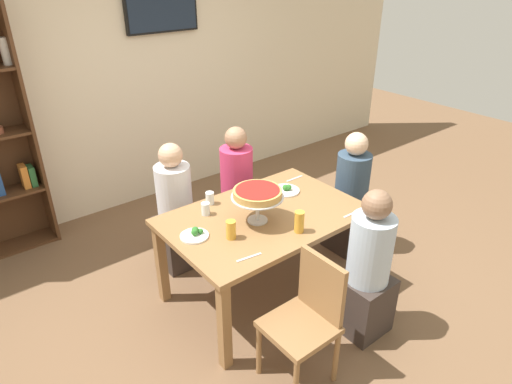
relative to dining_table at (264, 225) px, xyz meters
name	(u,v)px	position (x,y,z in m)	size (l,w,h in m)	color
ground_plane	(263,291)	(0.00, 0.00, -0.65)	(12.00, 12.00, 0.00)	brown
rear_partition	(129,74)	(0.00, 2.20, 0.75)	(8.00, 0.12, 2.80)	beige
dining_table	(264,225)	(0.00, 0.00, 0.00)	(1.48, 0.98, 0.74)	olive
television	(162,9)	(0.39, 2.11, 1.36)	(0.79, 0.05, 0.45)	black
diner_near_right	(367,274)	(0.31, -0.76, -0.16)	(0.34, 0.34, 1.15)	#382D28
diner_far_left	(176,215)	(-0.33, 0.79, -0.16)	(0.34, 0.34, 1.15)	#382D28
diner_far_right	(237,194)	(0.31, 0.78, -0.16)	(0.34, 0.34, 1.15)	#382D28
diner_head_east	(350,201)	(1.03, 0.02, -0.16)	(0.34, 0.34, 1.15)	#382D28
chair_near_left	(307,315)	(-0.30, -0.79, -0.16)	(0.40, 0.40, 0.87)	olive
deep_dish_pizza_stand	(257,195)	(-0.10, -0.04, 0.31)	(0.38, 0.38, 0.26)	silver
salad_plate_near_diner	(286,190)	(0.38, 0.18, 0.11)	(0.24, 0.24, 0.06)	white
salad_plate_far_diner	(195,234)	(-0.57, 0.07, 0.11)	(0.20, 0.20, 0.07)	white
beer_glass_amber_tall	(299,222)	(0.04, -0.33, 0.17)	(0.07, 0.07, 0.16)	gold
beer_glass_amber_short	(231,230)	(-0.38, -0.11, 0.16)	(0.07, 0.07, 0.14)	gold
water_glass_clear_near	(210,198)	(-0.23, 0.39, 0.14)	(0.07, 0.07, 0.10)	white
water_glass_clear_far	(206,209)	(-0.34, 0.27, 0.14)	(0.06, 0.06, 0.10)	white
cutlery_fork_near	(249,257)	(-0.43, -0.36, 0.09)	(0.18, 0.02, 0.01)	silver
cutlery_knife_near	(352,214)	(0.53, -0.41, 0.09)	(0.18, 0.02, 0.01)	silver
cutlery_fork_far	(294,179)	(0.60, 0.31, 0.09)	(0.18, 0.02, 0.01)	silver
cutlery_knife_far	(256,188)	(0.22, 0.38, 0.09)	(0.18, 0.02, 0.01)	silver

